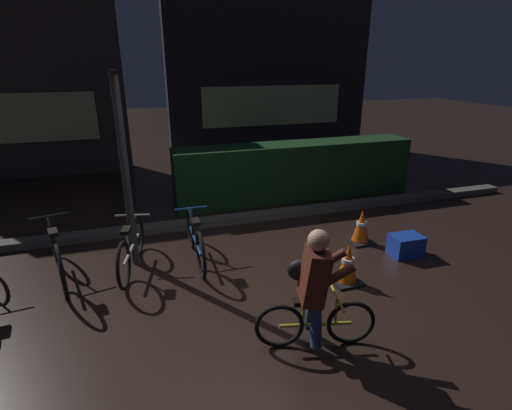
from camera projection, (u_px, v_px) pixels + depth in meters
name	position (u px, v px, depth m)	size (l,w,h in m)	color
ground_plane	(255.00, 293.00, 4.73)	(40.00, 40.00, 0.00)	black
sidewalk_curb	(217.00, 221.00, 6.68)	(12.00, 0.24, 0.12)	#56544F
hedge_row	(295.00, 171.00, 7.81)	(4.80, 0.70, 1.11)	#19381C
storefront_left	(16.00, 76.00, 8.73)	(4.56, 0.54, 4.63)	#383330
storefront_right	(270.00, 71.00, 11.09)	(5.88, 0.54, 4.71)	#262328
street_post	(126.00, 175.00, 4.98)	(0.10, 0.10, 2.54)	#2D2D33
parked_bike_left_mid	(57.00, 254.00, 4.92)	(0.52, 1.66, 0.78)	black
parked_bike_center_left	(131.00, 248.00, 5.16)	(0.46, 1.48, 0.69)	black
parked_bike_center_right	(195.00, 239.00, 5.40)	(0.46, 1.52, 0.70)	black
traffic_cone_near	(348.00, 264.00, 4.88)	(0.36, 0.36, 0.53)	black
traffic_cone_far	(361.00, 227.00, 5.96)	(0.36, 0.36, 0.53)	black
blue_crate	(406.00, 245.00, 5.61)	(0.44, 0.32, 0.30)	#193DB7
cyclist	(314.00, 289.00, 3.67)	(1.17, 0.60, 1.25)	black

